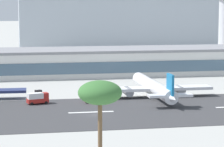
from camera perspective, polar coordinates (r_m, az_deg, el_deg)
ground_plane at (r=140.08m, az=-1.90°, el=-4.39°), size 1400.00×1400.00×0.00m
runway_strip at (r=143.69m, az=-2.12°, el=-4.07°), size 800.00×41.49×0.08m
runway_centreline_dash_4 at (r=143.65m, az=-2.20°, el=-4.06°), size 12.00×1.20×0.01m
terminal_building at (r=217.43m, az=0.08°, el=1.28°), size 196.23×25.00×10.49m
distant_hotel_block at (r=329.73m, az=2.34°, el=6.39°), size 137.27×29.44×44.78m
airliner_blue_tail_gate_1 at (r=165.47m, az=4.48°, el=-1.51°), size 35.91×44.82×9.36m
service_box_truck_0 at (r=156.11m, az=-7.79°, el=-2.55°), size 6.43×3.96×3.25m
service_fuel_truck_1 at (r=158.52m, az=-1.80°, el=-2.24°), size 6.82×8.54×3.95m
service_baggage_tug_2 at (r=167.66m, az=-7.72°, el=-2.11°), size 3.58×2.89×2.20m
palm_tree_0 at (r=87.91m, az=-1.27°, el=-2.17°), size 7.16×7.16×16.34m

